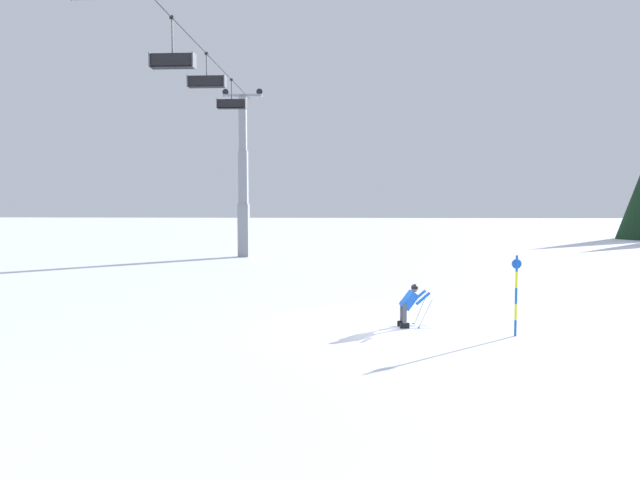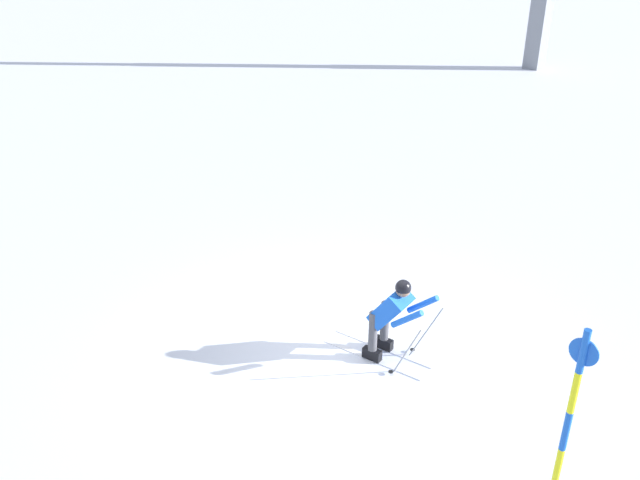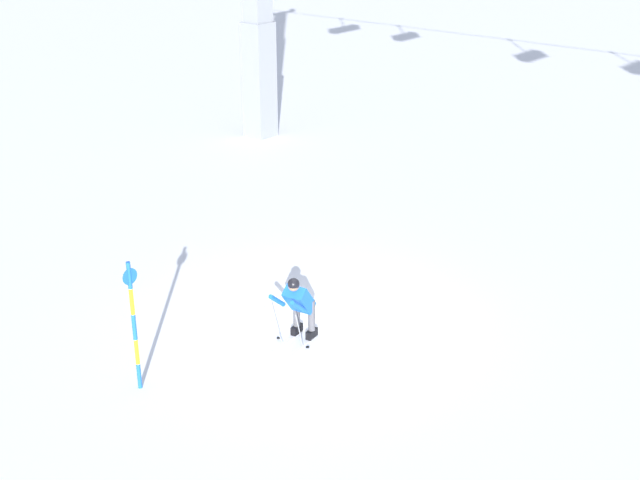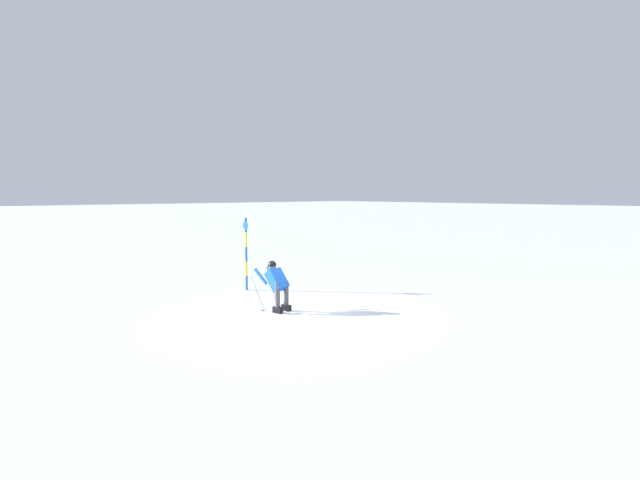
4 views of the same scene
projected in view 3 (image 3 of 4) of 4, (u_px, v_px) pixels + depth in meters
The scene contains 3 objects.
ground_plane at pixel (310, 320), 16.40m from camera, with size 260.00×260.00×0.00m, color white.
skier_carving_main at pixel (299, 304), 15.39m from camera, with size 0.81×1.69×1.48m.
trail_marker_pole at pixel (134, 322), 13.71m from camera, with size 0.07×0.28×2.35m.
Camera 3 is at (9.46, -10.92, 7.91)m, focal length 46.95 mm.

